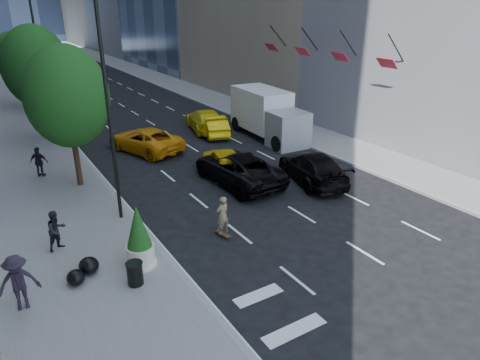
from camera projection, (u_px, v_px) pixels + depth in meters
ground at (285, 220)px, 19.97m from camera, size 160.00×160.00×0.00m
sidewalk_left at (7, 113)px, 39.13m from camera, size 6.00×120.00×0.15m
sidewalk_right at (194, 92)px, 48.37m from camera, size 4.00×120.00×0.15m
lamp_near at (111, 95)px, 17.81m from camera, size 2.13×0.22×10.00m
lamp_far at (42, 54)px, 31.95m from camera, size 2.13×0.22×10.00m
tree_near at (67, 97)px, 21.63m from camera, size 4.20×4.20×7.46m
tree_mid at (36, 67)px, 29.35m from camera, size 4.50×4.50×7.99m
tree_far at (16, 58)px, 39.83m from camera, size 3.90×3.90×6.92m
traffic_signal at (17, 54)px, 46.65m from camera, size 2.48×0.53×5.20m
facade_flags at (322, 51)px, 30.63m from camera, size 1.85×13.30×2.05m
skateboarder at (223, 218)px, 18.26m from camera, size 0.69×0.51×1.74m
black_sedan_lincoln at (238, 168)px, 23.81m from camera, size 3.10×6.30×1.72m
black_sedan_mercedes at (313, 167)px, 24.05m from camera, size 3.72×6.07×1.64m
taxi_a at (225, 161)px, 25.02m from camera, size 2.87×4.94×1.58m
taxi_b at (214, 125)px, 32.56m from camera, size 2.95×4.87×1.52m
taxi_c at (145, 140)px, 28.90m from camera, size 4.44×6.35×1.61m
taxi_d at (205, 120)px, 33.73m from camera, size 3.53×6.06×1.65m
city_bus at (72, 90)px, 40.78m from camera, size 7.27×11.99×3.31m
box_truck at (268, 114)px, 31.57m from camera, size 3.05×7.39×3.47m
pedestrian_a at (57, 230)px, 17.01m from camera, size 1.02×0.94×1.68m
pedestrian_b at (39, 162)px, 24.26m from camera, size 1.08×0.93×1.74m
pedestrian_c at (18, 283)px, 13.60m from camera, size 1.31×0.81×1.96m
trash_can at (135, 274)px, 15.00m from camera, size 0.55×0.55×0.83m
planter_shrub at (139, 238)px, 15.81m from camera, size 1.04×1.04×2.49m
garbage_bags at (84, 270)px, 15.42m from camera, size 1.25×1.20×0.62m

